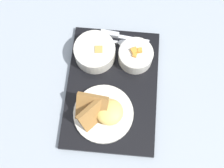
# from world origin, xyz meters

# --- Properties ---
(ground_plane) EXTENTS (4.00, 4.00, 0.00)m
(ground_plane) POSITION_xyz_m (0.00, 0.00, 0.00)
(ground_plane) COLOR #99A3AD
(serving_tray) EXTENTS (0.46, 0.34, 0.02)m
(serving_tray) POSITION_xyz_m (0.00, 0.00, 0.01)
(serving_tray) COLOR black
(serving_tray) RESTS_ON ground_plane
(bowl_salad) EXTENTS (0.11, 0.11, 0.07)m
(bowl_salad) POSITION_xyz_m (-0.11, 0.06, 0.05)
(bowl_salad) COLOR silver
(bowl_salad) RESTS_ON serving_tray
(bowl_soup) EXTENTS (0.14, 0.14, 0.06)m
(bowl_soup) POSITION_xyz_m (-0.10, -0.08, 0.05)
(bowl_soup) COLOR silver
(bowl_soup) RESTS_ON serving_tray
(plate_main) EXTENTS (0.19, 0.19, 0.10)m
(plate_main) POSITION_xyz_m (0.10, -0.01, 0.04)
(plate_main) COLOR silver
(plate_main) RESTS_ON serving_tray
(knife) EXTENTS (0.02, 0.17, 0.02)m
(knife) POSITION_xyz_m (-0.19, -0.03, 0.02)
(knife) COLOR silver
(knife) RESTS_ON serving_tray
(spoon) EXTENTS (0.03, 0.15, 0.01)m
(spoon) POSITION_xyz_m (-0.16, -0.01, 0.02)
(spoon) COLOR silver
(spoon) RESTS_ON serving_tray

